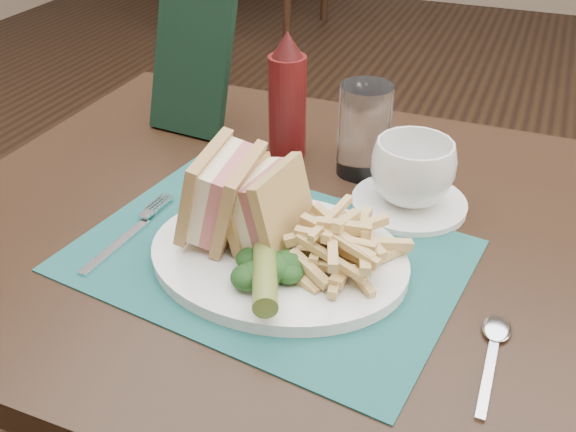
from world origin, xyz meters
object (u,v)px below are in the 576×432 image
at_px(saucer, 409,203).
at_px(coffee_cup, 413,172).
at_px(plate, 278,257).
at_px(ketchup_bottle, 287,95).
at_px(sandwich_half_a, 204,190).
at_px(sandwich_half_b, 252,200).
at_px(check_presenter, 192,65).
at_px(table_main, 286,412).
at_px(drinking_glass, 364,130).
at_px(placemat, 268,256).

height_order(saucer, coffee_cup, coffee_cup).
height_order(plate, ketchup_bottle, ketchup_bottle).
xyz_separation_m(sandwich_half_a, sandwich_half_b, (0.06, 0.01, -0.01)).
distance_m(coffee_cup, ketchup_bottle, 0.22).
bearing_deg(saucer, coffee_cup, 0.00).
bearing_deg(sandwich_half_a, check_presenter, 115.29).
xyz_separation_m(sandwich_half_a, coffee_cup, (0.21, 0.17, -0.02)).
bearing_deg(sandwich_half_a, plate, -11.15).
xyz_separation_m(sandwich_half_a, check_presenter, (-0.17, 0.28, 0.03)).
distance_m(table_main, check_presenter, 0.57).
height_order(sandwich_half_a, drinking_glass, drinking_glass).
bearing_deg(drinking_glass, placemat, -100.33).
distance_m(placemat, saucer, 0.21).
height_order(coffee_cup, ketchup_bottle, ketchup_bottle).
relative_size(table_main, sandwich_half_b, 9.25).
bearing_deg(coffee_cup, drinking_glass, 141.44).
xyz_separation_m(coffee_cup, check_presenter, (-0.38, 0.11, 0.05)).
bearing_deg(ketchup_bottle, sandwich_half_a, -90.51).
bearing_deg(check_presenter, coffee_cup, -11.20).
xyz_separation_m(saucer, ketchup_bottle, (-0.20, 0.08, 0.09)).
relative_size(drinking_glass, ketchup_bottle, 0.70).
relative_size(table_main, sandwich_half_a, 8.11).
height_order(sandwich_half_b, saucer, sandwich_half_b).
xyz_separation_m(placemat, check_presenter, (-0.25, 0.28, 0.10)).
bearing_deg(table_main, saucer, 30.56).
relative_size(plate, saucer, 2.00).
relative_size(placemat, check_presenter, 2.04).
bearing_deg(saucer, placemat, -126.95).
height_order(sandwich_half_a, sandwich_half_b, sandwich_half_a).
height_order(table_main, check_presenter, check_presenter).
bearing_deg(sandwich_half_b, drinking_glass, 81.05).
distance_m(plate, saucer, 0.21).
xyz_separation_m(placemat, drinking_glass, (0.04, 0.24, 0.06)).
distance_m(table_main, saucer, 0.41).
distance_m(placemat, drinking_glass, 0.25).
bearing_deg(ketchup_bottle, coffee_cup, -21.29).
bearing_deg(placemat, table_main, 98.54).
height_order(table_main, placemat, placemat).
bearing_deg(ketchup_bottle, drinking_glass, -5.80).
xyz_separation_m(table_main, plate, (0.03, -0.09, 0.38)).
bearing_deg(placemat, plate, -24.75).
distance_m(placemat, sandwich_half_a, 0.11).
bearing_deg(saucer, sandwich_half_b, -133.19).
bearing_deg(sandwich_half_a, saucer, 33.32).
height_order(saucer, ketchup_bottle, ketchup_bottle).
height_order(placemat, coffee_cup, coffee_cup).
relative_size(placemat, plate, 1.45).
bearing_deg(placemat, check_presenter, 131.55).
relative_size(plate, coffee_cup, 2.82).
relative_size(ketchup_bottle, check_presenter, 0.87).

